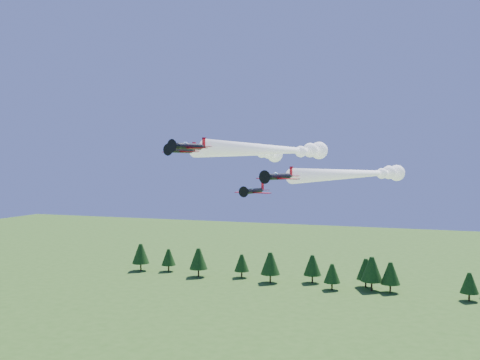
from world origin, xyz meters
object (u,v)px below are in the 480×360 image
(plane_lead, at_px, (282,150))
(plane_right, at_px, (362,174))
(plane_slot, at_px, (254,191))
(plane_left, at_px, (248,153))

(plane_lead, xyz_separation_m, plane_right, (13.70, 11.46, -4.66))
(plane_right, bearing_deg, plane_lead, -122.40)
(plane_lead, distance_m, plane_right, 18.46)
(plane_lead, xyz_separation_m, plane_slot, (-2.94, -8.04, -7.51))
(plane_lead, relative_size, plane_right, 0.84)
(plane_right, height_order, plane_slot, plane_right)
(plane_left, distance_m, plane_right, 24.78)
(plane_lead, distance_m, plane_slot, 11.39)
(plane_left, xyz_separation_m, plane_right, (24.37, 0.45, -4.46))
(plane_slot, bearing_deg, plane_lead, 80.21)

